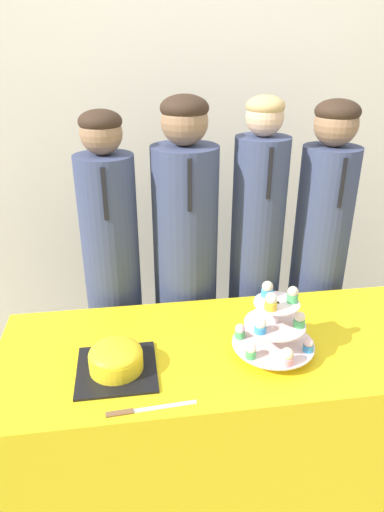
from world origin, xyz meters
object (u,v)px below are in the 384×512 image
round_cake (116,359)px  student_3 (317,268)px  student_2 (255,272)px  cake_knife (136,411)px  student_0 (114,285)px  cupcake_stand (274,326)px  student_1 (186,277)px

round_cake → student_3: bearing=31.8°
student_2 → student_3: bearing=0.0°
cake_knife → student_2: student_2 is taller
student_3 → round_cake: bearing=-148.2°
student_0 → student_2: bearing=-0.0°
student_3 → student_2: bearing=-180.0°
cupcake_stand → cake_knife: bearing=-156.3°
cupcake_stand → student_0: student_0 is taller
student_1 → student_2: (0.34, -0.00, -0.00)m
cupcake_stand → student_2: (0.10, 0.60, -0.09)m
cake_knife → cupcake_stand: size_ratio=0.96×
round_cake → student_1: 0.70m
student_1 → student_3: size_ratio=1.02×
round_cake → cake_knife: bearing=-73.8°
cupcake_stand → student_0: (-0.59, 0.60, -0.11)m
student_0 → student_3: (1.01, 0.00, 0.02)m
cupcake_stand → student_3: student_3 is taller
cake_knife → cupcake_stand: 0.57m
student_2 → student_3: size_ratio=1.01×
cupcake_stand → student_0: bearing=134.5°
cake_knife → student_2: bearing=49.9°
round_cake → student_3: 1.17m
student_3 → cupcake_stand: bearing=-125.1°
cupcake_stand → student_3: (0.42, 0.60, -0.09)m
student_1 → student_3: 0.67m
student_2 → student_3: student_2 is taller
cake_knife → round_cake: bearing=102.6°
cupcake_stand → student_1: size_ratio=0.19×
student_1 → cupcake_stand: bearing=-67.7°
round_cake → student_1: bearing=61.9°
student_1 → round_cake: bearing=-118.1°
cupcake_stand → student_2: 0.61m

